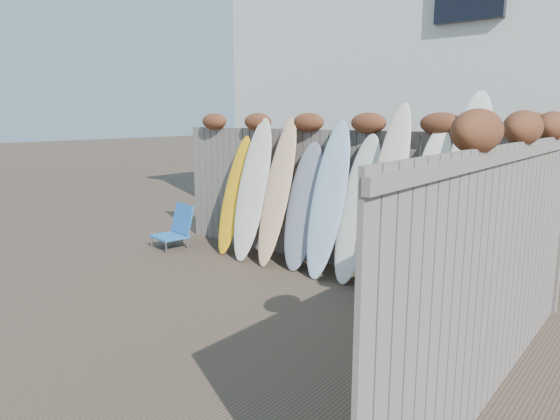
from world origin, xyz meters
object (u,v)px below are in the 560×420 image
Objects in this scene: beach_chair at (176,228)px; wooden_crate at (474,316)px; lattice_panel at (510,262)px; surfboard_0 at (234,195)px.

beach_chair is 1.09× the size of wooden_crate.
surfboard_0 is (-4.36, 0.63, 0.16)m from lattice_panel.
beach_chair is at bearing 172.47° from wooden_crate.
wooden_crate is at bearing -7.53° from beach_chair.
beach_chair is 1.23m from surfboard_0.
beach_chair is 5.37m from lattice_panel.
lattice_panel is at bearing 71.82° from wooden_crate.
beach_chair is 0.37× the size of surfboard_0.
beach_chair reaches higher than wooden_crate.
wooden_crate is 0.42× the size of lattice_panel.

